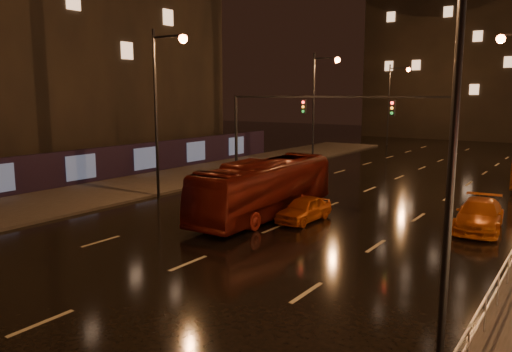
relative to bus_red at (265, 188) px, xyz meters
The scene contains 8 objects.
ground 8.48m from the bus_red, 78.12° to the left, with size 140.00×140.00×0.00m, color black.
sidewalk_left 12.28m from the bus_red, 164.93° to the left, with size 7.00×70.00×0.15m, color #38332D.
hoarding_left 15.48m from the bus_red, behind, with size 0.30×46.00×2.50m, color black.
traffic_signal 9.41m from the bus_red, 112.24° to the left, with size 15.31×0.32×6.20m.
streetlight_right 15.31m from the bus_red, 42.73° to the right, with size 2.64×0.50×10.00m.
bus_red is the anchor object (origin of this frame).
taxi_near 2.38m from the bus_red, ahead, with size 1.47×3.65×1.24m, color #CF5913.
taxi_far 10.33m from the bus_red, 19.29° to the left, with size 1.94×4.77×1.39m, color #BF5712.
Camera 1 is at (12.13, -9.31, 6.18)m, focal length 35.00 mm.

